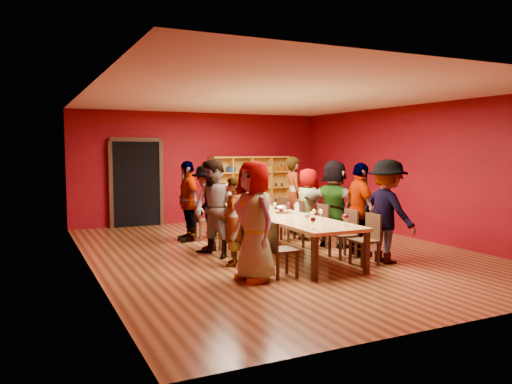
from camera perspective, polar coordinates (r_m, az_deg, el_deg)
room_shell at (r=9.70m, az=2.44°, el=1.90°), size 7.10×9.10×3.04m
tasting_table at (r=9.77m, az=2.42°, el=-2.79°), size 1.10×4.50×0.75m
doorway at (r=13.31m, az=-13.54°, el=0.98°), size 1.40×0.17×2.30m
shelving_unit at (r=14.21m, az=-0.72°, el=0.80°), size 2.40×0.40×1.80m
chair_person_left_0 at (r=7.86m, az=2.52°, el=-6.21°), size 0.42×0.42×0.89m
person_left_0 at (r=7.60m, az=-0.22°, el=-3.34°), size 0.64×0.97×1.84m
chair_person_left_1 at (r=8.81m, az=-0.78°, el=-4.99°), size 0.42×0.42×0.89m
person_left_1 at (r=8.64m, az=-2.71°, el=-3.36°), size 0.60×0.68×1.54m
chair_person_left_2 at (r=9.47m, az=-2.63°, el=-4.29°), size 0.42×0.42×0.89m
person_left_2 at (r=9.27m, az=-4.76°, el=-1.87°), size 0.81×1.01×1.83m
chair_person_left_3 at (r=10.05m, az=-4.04°, el=-3.75°), size 0.42×0.42×0.89m
person_left_3 at (r=9.91m, az=-5.53°, el=-1.77°), size 0.52×1.14×1.72m
chair_person_left_4 at (r=11.13m, az=-6.22°, el=-2.92°), size 0.42×0.42×0.89m
person_left_4 at (r=10.98m, az=-7.80°, el=-1.03°), size 0.48×1.03×1.76m
chair_person_right_0 at (r=8.91m, az=12.70°, el=-5.00°), size 0.42×0.42×0.89m
person_right_0 at (r=9.10m, az=14.76°, el=-2.15°), size 0.62×1.23×1.83m
chair_person_right_1 at (r=9.41m, az=10.29°, el=-4.42°), size 0.42×0.42×0.89m
person_right_1 at (r=9.53m, az=11.81°, el=-1.99°), size 0.65×1.10×1.76m
chair_person_right_2 at (r=10.20m, az=7.14°, el=-3.65°), size 0.42×0.42×0.89m
person_right_2 at (r=10.35m, az=8.94°, el=-1.31°), size 1.12×1.71×1.79m
chair_person_right_3 at (r=11.00m, az=4.47°, el=-2.99°), size 0.42×0.42×0.89m
person_right_3 at (r=11.13m, az=5.95°, el=-1.39°), size 0.52×0.82×1.58m
chair_person_right_4 at (r=11.68m, az=2.56°, el=-2.52°), size 0.42×0.42×0.89m
person_right_4 at (r=11.83m, az=4.38°, el=-0.38°), size 0.62×0.76×1.83m
wine_glass_0 at (r=7.92m, az=6.55°, el=-3.21°), size 0.08×0.08×0.20m
wine_glass_1 at (r=11.53m, az=-0.55°, el=-0.67°), size 0.07×0.07×0.18m
wine_glass_2 at (r=11.08m, az=-2.91°, el=-0.93°), size 0.07×0.07×0.18m
wine_glass_3 at (r=8.61m, az=6.40°, el=-2.60°), size 0.08×0.08×0.19m
wine_glass_4 at (r=8.96m, az=2.91°, el=-2.18°), size 0.09×0.09×0.21m
wine_glass_5 at (r=10.43m, az=-1.31°, el=-1.20°), size 0.08×0.08×0.20m
wine_glass_6 at (r=9.05m, az=7.41°, el=-2.26°), size 0.07×0.07×0.19m
wine_glass_7 at (r=9.10m, az=6.65°, el=-2.26°), size 0.07×0.07×0.18m
wine_glass_8 at (r=8.47m, az=10.01°, el=-2.84°), size 0.07×0.07×0.18m
wine_glass_9 at (r=11.46m, az=0.02°, el=-0.58°), size 0.09×0.09×0.22m
wine_glass_10 at (r=8.19m, az=5.89°, el=-2.84°), size 0.09×0.09×0.22m
wine_glass_11 at (r=9.60m, az=0.82°, el=-1.73°), size 0.08×0.08×0.20m
wine_glass_12 at (r=10.38m, az=-1.23°, el=-1.27°), size 0.08×0.08×0.19m
wine_glass_13 at (r=9.33m, az=3.21°, el=-1.96°), size 0.08×0.08×0.20m
wine_glass_14 at (r=10.66m, az=1.62°, el=-1.17°), size 0.07×0.07×0.18m
wine_glass_15 at (r=10.78m, az=1.32°, el=-0.97°), size 0.08×0.08×0.21m
wine_glass_16 at (r=10.13m, az=2.13°, el=-1.48°), size 0.07×0.07×0.18m
wine_glass_17 at (r=11.27m, az=-3.10°, el=-0.84°), size 0.07×0.07×0.18m
wine_glass_18 at (r=9.72m, az=4.52°, el=-1.65°), size 0.08×0.08×0.21m
wine_glass_19 at (r=9.99m, az=3.76°, el=-1.46°), size 0.08×0.08×0.21m
wine_glass_20 at (r=8.77m, az=3.90°, el=-2.37°), size 0.08×0.08×0.21m
wine_glass_21 at (r=8.31m, az=10.24°, el=-2.88°), size 0.08×0.08×0.20m
wine_glass_22 at (r=9.51m, az=0.76°, el=-1.81°), size 0.08×0.08×0.20m
wine_glass_23 at (r=10.76m, az=-1.54°, el=-1.05°), size 0.08×0.08×0.19m
spittoon_bowl at (r=9.90m, az=3.01°, el=-1.95°), size 0.33×0.33×0.18m
carafe_a at (r=9.62m, az=1.39°, el=-1.98°), size 0.12×0.12×0.23m
carafe_b at (r=9.67m, az=4.71°, el=-1.94°), size 0.12×0.12×0.24m
wine_bottle at (r=11.10m, az=0.02°, el=-0.93°), size 0.10×0.10×0.33m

